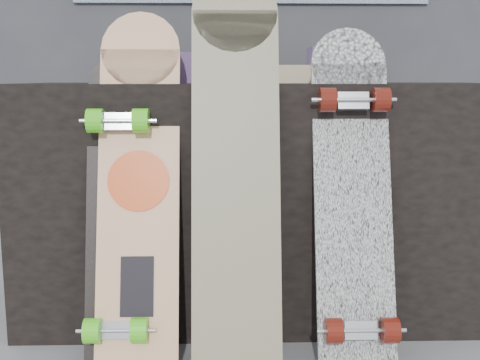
{
  "coord_description": "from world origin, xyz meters",
  "views": [
    {
      "loc": [
        -0.13,
        -1.56,
        0.82
      ],
      "look_at": [
        -0.08,
        0.2,
        0.52
      ],
      "focal_mm": 45.0,
      "sensor_mm": 36.0,
      "label": 1
    }
  ],
  "objects_px": {
    "longboard_celtic": "(236,154)",
    "skateboard_dark": "(120,204)",
    "vendor_table": "(261,199)",
    "longboard_cascadia": "(353,190)",
    "longboard_geisha": "(139,176)"
  },
  "relations": [
    {
      "from": "longboard_celtic",
      "to": "skateboard_dark",
      "type": "bearing_deg",
      "value": 177.38
    },
    {
      "from": "longboard_celtic",
      "to": "skateboard_dark",
      "type": "xyz_separation_m",
      "value": [
        -0.34,
        0.02,
        -0.15
      ]
    },
    {
      "from": "longboard_celtic",
      "to": "vendor_table",
      "type": "bearing_deg",
      "value": 75.39
    },
    {
      "from": "vendor_table",
      "to": "skateboard_dark",
      "type": "distance_m",
      "value": 0.56
    },
    {
      "from": "vendor_table",
      "to": "skateboard_dark",
      "type": "xyz_separation_m",
      "value": [
        -0.43,
        -0.35,
        0.06
      ]
    },
    {
      "from": "vendor_table",
      "to": "longboard_cascadia",
      "type": "relative_size",
      "value": 1.65
    },
    {
      "from": "vendor_table",
      "to": "skateboard_dark",
      "type": "bearing_deg",
      "value": -140.84
    },
    {
      "from": "longboard_geisha",
      "to": "longboard_cascadia",
      "type": "relative_size",
      "value": 1.05
    },
    {
      "from": "skateboard_dark",
      "to": "longboard_geisha",
      "type": "bearing_deg",
      "value": 15.8
    },
    {
      "from": "vendor_table",
      "to": "longboard_geisha",
      "type": "height_order",
      "value": "longboard_geisha"
    },
    {
      "from": "longboard_celtic",
      "to": "skateboard_dark",
      "type": "relative_size",
      "value": 1.27
    },
    {
      "from": "skateboard_dark",
      "to": "longboard_celtic",
      "type": "bearing_deg",
      "value": -2.62
    },
    {
      "from": "vendor_table",
      "to": "longboard_celtic",
      "type": "height_order",
      "value": "longboard_celtic"
    },
    {
      "from": "longboard_cascadia",
      "to": "longboard_celtic",
      "type": "bearing_deg",
      "value": 179.6
    },
    {
      "from": "longboard_geisha",
      "to": "longboard_celtic",
      "type": "bearing_deg",
      "value": -6.24
    }
  ]
}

